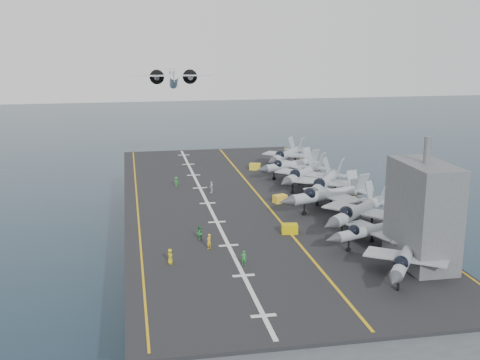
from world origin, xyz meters
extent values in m
plane|color=#142135|center=(0.00, 0.00, 0.00)|extent=(500.00, 500.00, 0.00)
cube|color=#56595E|center=(0.00, 0.00, 5.00)|extent=(36.00, 90.00, 10.00)
cube|color=black|center=(0.00, 0.00, 10.20)|extent=(38.00, 92.00, 0.40)
cube|color=gold|center=(3.00, 0.00, 10.42)|extent=(0.35, 90.00, 0.02)
cube|color=silver|center=(-6.00, 0.00, 10.42)|extent=(0.50, 90.00, 0.02)
cube|color=gold|center=(-17.00, 0.00, 10.42)|extent=(0.25, 90.00, 0.02)
cube|color=gold|center=(18.50, 0.00, 10.42)|extent=(0.25, 90.00, 0.02)
imported|color=gold|center=(-13.74, -24.88, 11.32)|extent=(0.80, 1.14, 1.83)
imported|color=gold|center=(-8.60, -20.75, 11.39)|extent=(1.41, 1.38, 1.97)
imported|color=#1D8930|center=(-9.40, -17.18, 11.35)|extent=(1.37, 1.27, 1.91)
imported|color=#268C33|center=(-9.97, 11.95, 11.25)|extent=(1.23, 1.14, 1.71)
imported|color=silver|center=(-4.46, 6.45, 11.39)|extent=(0.98, 1.31, 1.98)
imported|color=#268C33|center=(-5.35, -26.82, 11.28)|extent=(1.23, 1.01, 1.76)
camera|label=1|loc=(-17.93, -91.24, 36.47)|focal=45.00mm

